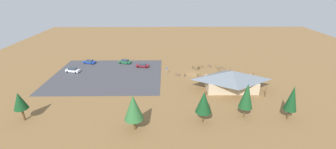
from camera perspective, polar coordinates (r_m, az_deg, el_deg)
name	(u,v)px	position (r m, az deg, el deg)	size (l,w,h in m)	color
ground	(193,74)	(72.03, 6.34, 0.01)	(160.00, 160.00, 0.00)	olive
parking_lot_asphalt	(107,75)	(73.61, -15.02, -0.13)	(33.64, 28.15, 0.05)	#424247
bike_pavilion	(231,79)	(62.97, 15.63, -1.12)	(15.80, 9.47, 5.45)	#C6B28E
trash_bin	(198,68)	(76.51, 7.66, 1.68)	(0.60, 0.60, 0.90)	brown
lot_sign	(167,70)	(71.43, -0.34, 1.18)	(0.56, 0.08, 2.20)	#99999E
pine_far_east	(292,98)	(53.49, 28.79, -5.29)	(2.58, 2.58, 7.76)	brown
pine_east	(247,96)	(50.22, 19.21, -5.07)	(2.93, 2.93, 8.04)	brown
pine_west	(133,107)	(44.27, -8.71, -8.22)	(3.78, 3.78, 7.58)	brown
pine_mideast	(204,102)	(46.54, 8.99, -6.89)	(3.29, 3.29, 7.09)	brown
pine_midwest	(19,101)	(55.83, -33.33, -5.62)	(2.80, 2.80, 6.50)	brown
bicycle_yellow_lone_east	(218,69)	(76.97, 12.59, 1.37)	(0.77, 1.55, 0.81)	black
bicycle_teal_trailside	(197,69)	(75.80, 7.30, 1.41)	(1.53, 0.69, 0.76)	black
bicycle_black_yard_center	(221,72)	(74.70, 13.31, 0.66)	(1.52, 0.76, 0.82)	black
bicycle_purple_yard_front	(178,75)	(70.37, 2.52, -0.10)	(1.54, 0.90, 0.81)	black
bicycle_orange_edge_south	(202,67)	(77.90, 8.44, 1.95)	(1.67, 0.59, 0.84)	black
bicycle_silver_near_porch	(223,68)	(78.05, 13.69, 1.59)	(1.22, 1.33, 0.85)	black
bicycle_green_edge_north	(198,75)	(70.72, 7.51, -0.17)	(0.73, 1.66, 0.82)	black
bicycle_blue_front_row	(209,66)	(78.81, 10.40, 2.09)	(1.23, 1.28, 0.91)	black
bicycle_white_by_bin	(218,67)	(78.52, 12.50, 1.84)	(1.60, 0.88, 0.89)	black
bicycle_red_yard_left	(185,75)	(70.39, 4.28, -0.16)	(0.48, 1.69, 0.80)	black
bicycle_yellow_back_row	(193,68)	(76.81, 6.33, 1.75)	(0.58, 1.63, 0.80)	black
bicycle_teal_lone_west	(230,71)	(76.36, 15.39, 0.95)	(0.58, 1.72, 0.90)	black
car_maroon_by_curb	(143,65)	(77.87, -6.43, 2.32)	(4.52, 2.30, 1.30)	maroon
car_white_near_entry	(73,70)	(79.26, -22.85, 1.05)	(4.76, 2.72, 1.48)	white
car_green_second_row	(125,62)	(82.38, -10.78, 3.23)	(4.61, 2.93, 1.41)	#1E6B3D
car_blue_inner_stall	(89,62)	(85.71, -19.17, 3.06)	(4.62, 2.88, 1.23)	#1E42B2
visitor_near_lot	(204,77)	(68.14, 9.06, -0.70)	(0.36, 0.36, 1.66)	#2D3347
visitor_at_bikes	(252,78)	(71.24, 20.43, -0.80)	(0.39, 0.36, 1.76)	#2D3347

